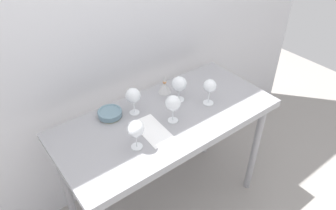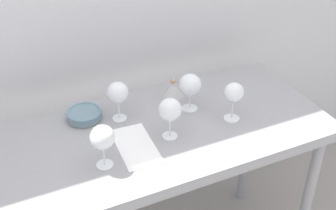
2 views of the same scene
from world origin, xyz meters
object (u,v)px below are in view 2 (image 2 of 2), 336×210
(tasting_sheet_upper, at_px, (136,146))
(decanter_funnel, at_px, (173,89))
(wine_glass_near_center, at_px, (170,110))
(wine_glass_far_right, at_px, (190,86))
(wine_glass_near_right, at_px, (234,93))
(wine_glass_near_left, at_px, (102,138))
(tasting_bowl, at_px, (84,114))
(wine_glass_far_left, at_px, (118,93))

(tasting_sheet_upper, bearing_deg, decanter_funnel, 46.27)
(wine_glass_near_center, bearing_deg, wine_glass_far_right, 41.89)
(wine_glass_near_right, bearing_deg, wine_glass_far_right, 131.33)
(wine_glass_near_left, height_order, wine_glass_far_right, wine_glass_near_left)
(wine_glass_near_left, xyz_separation_m, wine_glass_near_right, (0.59, 0.06, 0.00))
(wine_glass_near_right, distance_m, wine_glass_far_right, 0.20)
(wine_glass_far_right, height_order, tasting_bowl, wine_glass_far_right)
(wine_glass_far_right, relative_size, tasting_bowl, 1.15)
(wine_glass_near_right, height_order, wine_glass_far_right, wine_glass_near_right)
(wine_glass_near_right, height_order, tasting_bowl, wine_glass_near_right)
(wine_glass_near_left, distance_m, decanter_funnel, 0.56)
(wine_glass_near_right, xyz_separation_m, tasting_bowl, (-0.58, 0.27, -0.10))
(wine_glass_far_right, bearing_deg, wine_glass_near_left, -156.04)
(wine_glass_far_left, height_order, tasting_bowl, wine_glass_far_left)
(wine_glass_far_left, bearing_deg, decanter_funnel, 13.65)
(tasting_bowl, bearing_deg, wine_glass_near_right, -24.67)
(wine_glass_near_left, distance_m, wine_glass_far_left, 0.31)
(wine_glass_far_right, xyz_separation_m, tasting_sheet_upper, (-0.32, -0.15, -0.12))
(tasting_bowl, relative_size, decanter_funnel, 1.17)
(wine_glass_far_right, height_order, tasting_sheet_upper, wine_glass_far_right)
(tasting_bowl, height_order, decanter_funnel, decanter_funnel)
(wine_glass_far_left, relative_size, tasting_sheet_upper, 0.65)
(wine_glass_far_left, distance_m, tasting_sheet_upper, 0.24)
(wine_glass_far_left, xyz_separation_m, tasting_bowl, (-0.14, 0.06, -0.10))
(wine_glass_far_left, relative_size, tasting_bowl, 1.19)
(wine_glass_near_left, distance_m, wine_glass_far_right, 0.51)
(wine_glass_near_left, height_order, tasting_sheet_upper, wine_glass_near_left)
(wine_glass_near_right, height_order, decanter_funnel, wine_glass_near_right)
(wine_glass_far_right, bearing_deg, wine_glass_near_right, -48.67)
(tasting_sheet_upper, xyz_separation_m, decanter_funnel, (0.30, 0.28, 0.04))
(wine_glass_near_center, bearing_deg, wine_glass_far_left, 124.97)
(tasting_sheet_upper, bearing_deg, wine_glass_near_center, 3.66)
(wine_glass_far_right, xyz_separation_m, decanter_funnel, (-0.02, 0.13, -0.08))
(tasting_sheet_upper, xyz_separation_m, tasting_bowl, (-0.13, 0.27, 0.02))
(wine_glass_far_left, distance_m, decanter_funnel, 0.31)
(wine_glass_near_left, bearing_deg, tasting_sheet_upper, 20.92)
(wine_glass_far_left, height_order, wine_glass_near_right, wine_glass_far_left)
(wine_glass_far_left, bearing_deg, wine_glass_near_left, -120.07)
(tasting_sheet_upper, bearing_deg, wine_glass_far_left, 91.08)
(tasting_bowl, bearing_deg, wine_glass_near_center, -43.21)
(wine_glass_far_right, xyz_separation_m, tasting_bowl, (-0.45, 0.12, -0.10))
(wine_glass_near_left, distance_m, tasting_bowl, 0.34)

